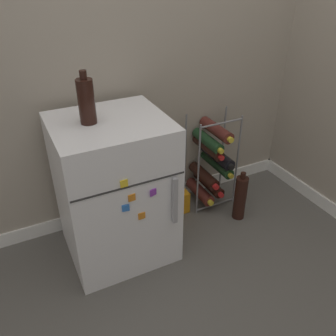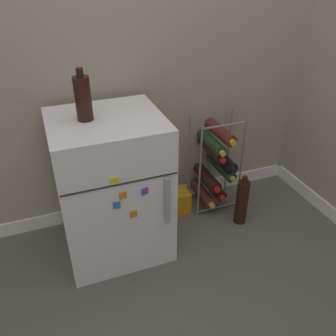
{
  "view_description": "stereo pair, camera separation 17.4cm",
  "coord_description": "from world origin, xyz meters",
  "px_view_note": "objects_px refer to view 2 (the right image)",
  "views": [
    {
      "loc": [
        -0.86,
        -1.33,
        1.51
      ],
      "look_at": [
        -0.06,
        0.29,
        0.41
      ],
      "focal_mm": 38.0,
      "sensor_mm": 36.0,
      "label": 1
    },
    {
      "loc": [
        -0.7,
        -1.4,
        1.51
      ],
      "look_at": [
        -0.06,
        0.29,
        0.41
      ],
      "focal_mm": 38.0,
      "sensor_mm": 36.0,
      "label": 2
    }
  ],
  "objects_px": {
    "loose_bottle_floor": "(242,202)",
    "soda_box": "(172,202)",
    "mini_fridge": "(112,187)",
    "fridge_top_bottle": "(83,98)",
    "wine_rack": "(214,164)"
  },
  "relations": [
    {
      "from": "mini_fridge",
      "to": "soda_box",
      "type": "relative_size",
      "value": 3.51
    },
    {
      "from": "mini_fridge",
      "to": "soda_box",
      "type": "distance_m",
      "value": 0.56
    },
    {
      "from": "mini_fridge",
      "to": "soda_box",
      "type": "height_order",
      "value": "mini_fridge"
    },
    {
      "from": "loose_bottle_floor",
      "to": "soda_box",
      "type": "bearing_deg",
      "value": 146.24
    },
    {
      "from": "mini_fridge",
      "to": "fridge_top_bottle",
      "type": "height_order",
      "value": "fridge_top_bottle"
    },
    {
      "from": "mini_fridge",
      "to": "loose_bottle_floor",
      "type": "relative_size",
      "value": 2.37
    },
    {
      "from": "mini_fridge",
      "to": "wine_rack",
      "type": "relative_size",
      "value": 1.26
    },
    {
      "from": "wine_rack",
      "to": "fridge_top_bottle",
      "type": "relative_size",
      "value": 2.6
    },
    {
      "from": "soda_box",
      "to": "mini_fridge",
      "type": "bearing_deg",
      "value": -157.89
    },
    {
      "from": "wine_rack",
      "to": "loose_bottle_floor",
      "type": "xyz_separation_m",
      "value": [
        0.09,
        -0.24,
        -0.16
      ]
    },
    {
      "from": "soda_box",
      "to": "loose_bottle_floor",
      "type": "bearing_deg",
      "value": -33.76
    },
    {
      "from": "wine_rack",
      "to": "soda_box",
      "type": "height_order",
      "value": "wine_rack"
    },
    {
      "from": "mini_fridge",
      "to": "soda_box",
      "type": "xyz_separation_m",
      "value": [
        0.42,
        0.17,
        -0.33
      ]
    },
    {
      "from": "wine_rack",
      "to": "mini_fridge",
      "type": "bearing_deg",
      "value": -167.35
    },
    {
      "from": "fridge_top_bottle",
      "to": "loose_bottle_floor",
      "type": "height_order",
      "value": "fridge_top_bottle"
    }
  ]
}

